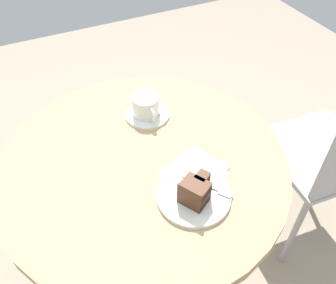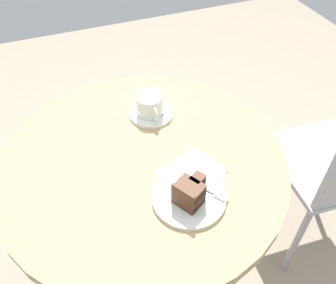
{
  "view_description": "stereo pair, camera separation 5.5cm",
  "coord_description": "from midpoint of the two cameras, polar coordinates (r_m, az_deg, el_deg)",
  "views": [
    {
      "loc": [
        0.64,
        -0.23,
        1.43
      ],
      "look_at": [
        0.0,
        0.08,
        0.73
      ],
      "focal_mm": 38.0,
      "sensor_mm": 36.0,
      "label": 1
    },
    {
      "loc": [
        0.66,
        -0.18,
        1.43
      ],
      "look_at": [
        0.0,
        0.08,
        0.73
      ],
      "focal_mm": 38.0,
      "sensor_mm": 36.0,
      "label": 2
    }
  ],
  "objects": [
    {
      "name": "cake_slice",
      "position": [
        0.88,
        5.3,
        -8.13
      ],
      "size": [
        0.09,
        0.09,
        0.07
      ],
      "rotation": [
        0.0,
        0.0,
        2.1
      ],
      "color": "black",
      "rests_on": "cake_plate"
    },
    {
      "name": "fork",
      "position": [
        0.93,
        8.18,
        -7.72
      ],
      "size": [
        0.12,
        0.1,
        0.0
      ],
      "rotation": [
        0.0,
        0.0,
        0.65
      ],
      "color": "silver",
      "rests_on": "cake_plate"
    },
    {
      "name": "teaspoon",
      "position": [
        1.14,
        0.72,
        4.5
      ],
      "size": [
        0.11,
        0.02,
        0.0
      ],
      "rotation": [
        0.0,
        0.0,
        6.27
      ],
      "color": "silver",
      "rests_on": "saucer"
    },
    {
      "name": "saucer",
      "position": [
        1.15,
        -1.3,
        4.57
      ],
      "size": [
        0.14,
        0.14,
        0.01
      ],
      "color": "silver",
      "rests_on": "cafe_table"
    },
    {
      "name": "coffee_cup",
      "position": [
        1.12,
        -1.52,
        6.03
      ],
      "size": [
        0.12,
        0.09,
        0.07
      ],
      "color": "silver",
      "rests_on": "saucer"
    },
    {
      "name": "ground_plane",
      "position": [
        1.59,
        -1.74,
        -19.85
      ],
      "size": [
        4.4,
        4.4,
        0.01
      ],
      "primitive_type": "cube",
      "color": "gray",
      "rests_on": "ground"
    },
    {
      "name": "cake_plate",
      "position": [
        0.92,
        5.08,
        -8.89
      ],
      "size": [
        0.19,
        0.19,
        0.01
      ],
      "color": "silver",
      "rests_on": "cafe_table"
    },
    {
      "name": "cafe_table",
      "position": [
        1.09,
        -2.4,
        -6.59
      ],
      "size": [
        0.82,
        0.82,
        0.69
      ],
      "color": "tan",
      "rests_on": "ground"
    },
    {
      "name": "napkin",
      "position": [
        0.98,
        5.72,
        -5.06
      ],
      "size": [
        0.18,
        0.19,
        0.0
      ],
      "rotation": [
        0.0,
        0.0,
        1.9
      ],
      "color": "silver",
      "rests_on": "cafe_table"
    }
  ]
}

